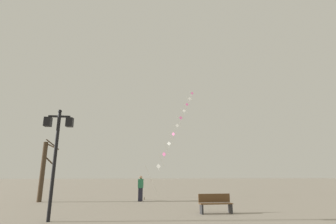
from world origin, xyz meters
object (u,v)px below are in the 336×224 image
at_px(kite_train, 177,127).
at_px(park_bench, 215,203).
at_px(kite_flyer, 141,188).
at_px(twin_lantern_lamp_post, 57,142).
at_px(bare_tree, 43,170).

distance_m(kite_train, park_bench, 14.47).
bearing_deg(park_bench, kite_train, 86.94).
relative_size(kite_train, kite_flyer, 7.29).
height_order(twin_lantern_lamp_post, park_bench, twin_lantern_lamp_post).
xyz_separation_m(twin_lantern_lamp_post, kite_train, (7.38, 14.39, 3.48)).
relative_size(twin_lantern_lamp_post, bare_tree, 1.08).
distance_m(kite_train, bare_tree, 13.33).
relative_size(bare_tree, park_bench, 2.63).
height_order(kite_train, kite_flyer, kite_train).
relative_size(kite_flyer, bare_tree, 0.40).
distance_m(twin_lantern_lamp_post, kite_train, 16.55).
distance_m(twin_lantern_lamp_post, kite_flyer, 8.39).
bearing_deg(park_bench, kite_flyer, 118.75).
height_order(bare_tree, park_bench, bare_tree).
bearing_deg(kite_train, kite_flyer, -117.18).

